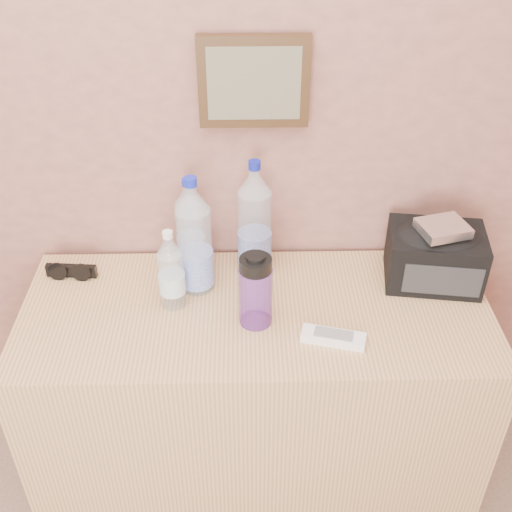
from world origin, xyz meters
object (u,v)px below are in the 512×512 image
(pet_large_b, at_px, (255,223))
(ac_remote, at_px, (333,338))
(pet_small, at_px, (171,273))
(foil_packet, at_px, (443,228))
(dresser, at_px, (256,408))
(nalgene_bottle, at_px, (256,290))
(sunglasses, at_px, (72,271))
(pet_large_c, at_px, (194,241))
(toiletry_bag, at_px, (435,254))
(pet_large_a, at_px, (190,228))

(pet_large_b, relative_size, ac_remote, 2.12)
(pet_small, height_order, foil_packet, pet_small)
(dresser, distance_m, nalgene_bottle, 0.53)
(pet_large_b, height_order, sunglasses, pet_large_b)
(sunglasses, bearing_deg, pet_small, -18.13)
(dresser, xyz_separation_m, pet_large_b, (0.00, 0.21, 0.58))
(pet_large_c, bearing_deg, sunglasses, 171.54)
(pet_large_b, height_order, toiletry_bag, pet_large_b)
(sunglasses, relative_size, foil_packet, 1.17)
(nalgene_bottle, height_order, ac_remote, nalgene_bottle)
(ac_remote, relative_size, toiletry_bag, 0.63)
(pet_small, height_order, nalgene_bottle, pet_small)
(pet_large_c, xyz_separation_m, nalgene_bottle, (0.17, -0.16, -0.05))
(pet_large_c, xyz_separation_m, sunglasses, (-0.38, 0.06, -0.14))
(nalgene_bottle, height_order, toiletry_bag, nalgene_bottle)
(pet_small, bearing_deg, toiletry_bag, 7.34)
(dresser, distance_m, pet_small, 0.58)
(pet_large_c, height_order, sunglasses, pet_large_c)
(foil_packet, bearing_deg, pet_large_c, 179.53)
(dresser, xyz_separation_m, sunglasses, (-0.55, 0.17, 0.44))
(pet_large_c, height_order, ac_remote, pet_large_c)
(nalgene_bottle, relative_size, foil_packet, 1.70)
(ac_remote, height_order, toiletry_bag, toiletry_bag)
(foil_packet, bearing_deg, nalgene_bottle, -163.84)
(pet_large_a, distance_m, toiletry_bag, 0.73)
(sunglasses, distance_m, toiletry_bag, 1.09)
(pet_large_c, distance_m, ac_remote, 0.47)
(pet_large_b, height_order, pet_small, pet_large_b)
(pet_large_c, bearing_deg, ac_remote, -33.01)
(pet_small, height_order, ac_remote, pet_small)
(sunglasses, distance_m, ac_remote, 0.81)
(pet_large_a, bearing_deg, sunglasses, -171.39)
(toiletry_bag, height_order, foil_packet, foil_packet)
(dresser, height_order, pet_large_b, pet_large_b)
(pet_large_b, bearing_deg, pet_small, -143.44)
(foil_packet, bearing_deg, toiletry_bag, 86.46)
(nalgene_bottle, xyz_separation_m, sunglasses, (-0.55, 0.22, -0.09))
(pet_large_b, relative_size, foil_packet, 2.77)
(dresser, bearing_deg, pet_small, 172.45)
(pet_large_b, xyz_separation_m, nalgene_bottle, (-0.00, -0.25, -0.05))
(pet_large_a, xyz_separation_m, toiletry_bag, (0.72, -0.09, -0.04))
(pet_large_b, xyz_separation_m, toiletry_bag, (0.53, -0.08, -0.07))
(pet_small, bearing_deg, pet_large_c, 51.55)
(pet_small, bearing_deg, foil_packet, 5.50)
(dresser, xyz_separation_m, ac_remote, (0.20, -0.13, 0.43))
(ac_remote, distance_m, foil_packet, 0.44)
(ac_remote, bearing_deg, pet_large_a, 153.06)
(pet_large_a, xyz_separation_m, pet_large_c, (0.02, -0.11, 0.03))
(nalgene_bottle, distance_m, sunglasses, 0.60)
(dresser, relative_size, pet_large_c, 3.67)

